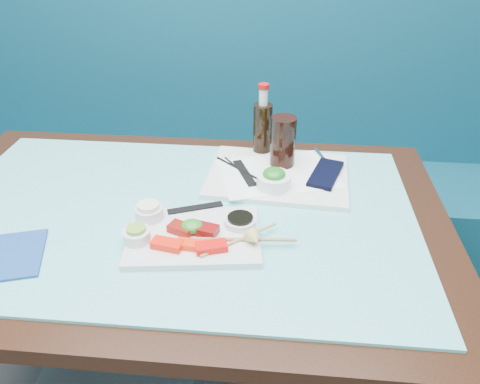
# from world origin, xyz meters

# --- Properties ---
(booth_bench) EXTENTS (3.00, 0.56, 1.17)m
(booth_bench) POSITION_xyz_m (0.00, 2.29, 0.37)
(booth_bench) COLOR #0E485B
(booth_bench) RESTS_ON ground
(dining_table) EXTENTS (1.40, 0.90, 0.75)m
(dining_table) POSITION_xyz_m (0.00, 1.45, 0.67)
(dining_table) COLOR black
(dining_table) RESTS_ON ground
(glass_top) EXTENTS (1.22, 0.76, 0.01)m
(glass_top) POSITION_xyz_m (0.00, 1.45, 0.75)
(glass_top) COLOR #6ACFD4
(glass_top) RESTS_ON dining_table
(sashimi_plate) EXTENTS (0.33, 0.26, 0.02)m
(sashimi_plate) POSITION_xyz_m (0.07, 1.34, 0.77)
(sashimi_plate) COLOR silver
(sashimi_plate) RESTS_ON glass_top
(salmon_left) EXTENTS (0.08, 0.05, 0.02)m
(salmon_left) POSITION_xyz_m (0.02, 1.29, 0.78)
(salmon_left) COLOR #FF1E0A
(salmon_left) RESTS_ON sashimi_plate
(salmon_mid) EXTENTS (0.06, 0.04, 0.02)m
(salmon_mid) POSITION_xyz_m (0.07, 1.29, 0.78)
(salmon_mid) COLOR #FB300A
(salmon_mid) RESTS_ON sashimi_plate
(salmon_right) EXTENTS (0.08, 0.05, 0.02)m
(salmon_right) POSITION_xyz_m (0.12, 1.29, 0.78)
(salmon_right) COLOR red
(salmon_right) RESTS_ON sashimi_plate
(tuna_left) EXTENTS (0.07, 0.06, 0.02)m
(tuna_left) POSITION_xyz_m (0.04, 1.35, 0.78)
(tuna_left) COLOR maroon
(tuna_left) RESTS_ON sashimi_plate
(tuna_right) EXTENTS (0.07, 0.05, 0.02)m
(tuna_right) POSITION_xyz_m (0.09, 1.35, 0.78)
(tuna_right) COLOR #700908
(tuna_right) RESTS_ON sashimi_plate
(seaweed_garnish) EXTENTS (0.07, 0.06, 0.03)m
(seaweed_garnish) POSITION_xyz_m (0.06, 1.35, 0.79)
(seaweed_garnish) COLOR #24851E
(seaweed_garnish) RESTS_ON sashimi_plate
(ramekin_wasabi) EXTENTS (0.08, 0.08, 0.03)m
(ramekin_wasabi) POSITION_xyz_m (-0.06, 1.31, 0.79)
(ramekin_wasabi) COLOR silver
(ramekin_wasabi) RESTS_ON sashimi_plate
(wasabi_fill) EXTENTS (0.05, 0.05, 0.01)m
(wasabi_fill) POSITION_xyz_m (-0.06, 1.31, 0.81)
(wasabi_fill) COLOR #76AD37
(wasabi_fill) RESTS_ON ramekin_wasabi
(ramekin_ginger) EXTENTS (0.08, 0.08, 0.03)m
(ramekin_ginger) POSITION_xyz_m (-0.05, 1.40, 0.79)
(ramekin_ginger) COLOR silver
(ramekin_ginger) RESTS_ON sashimi_plate
(ginger_fill) EXTENTS (0.07, 0.07, 0.01)m
(ginger_fill) POSITION_xyz_m (-0.05, 1.40, 0.81)
(ginger_fill) COLOR white
(ginger_fill) RESTS_ON ramekin_ginger
(soy_dish) EXTENTS (0.10, 0.10, 0.02)m
(soy_dish) POSITION_xyz_m (0.17, 1.39, 0.78)
(soy_dish) COLOR silver
(soy_dish) RESTS_ON sashimi_plate
(soy_fill) EXTENTS (0.06, 0.06, 0.01)m
(soy_fill) POSITION_xyz_m (0.17, 1.39, 0.79)
(soy_fill) COLOR black
(soy_fill) RESTS_ON soy_dish
(lemon_wedge) EXTENTS (0.05, 0.05, 0.04)m
(lemon_wedge) POSITION_xyz_m (0.21, 1.31, 0.79)
(lemon_wedge) COLOR #D6C765
(lemon_wedge) RESTS_ON sashimi_plate
(chopstick_sleeve) EXTENTS (0.14, 0.07, 0.00)m
(chopstick_sleeve) POSITION_xyz_m (0.05, 1.45, 0.78)
(chopstick_sleeve) COLOR black
(chopstick_sleeve) RESTS_ON sashimi_plate
(wooden_chopstick_a) EXTENTS (0.16, 0.14, 0.01)m
(wooden_chopstick_a) POSITION_xyz_m (0.18, 1.33, 0.78)
(wooden_chopstick_a) COLOR tan
(wooden_chopstick_a) RESTS_ON sashimi_plate
(wooden_chopstick_b) EXTENTS (0.24, 0.03, 0.01)m
(wooden_chopstick_b) POSITION_xyz_m (0.19, 1.33, 0.78)
(wooden_chopstick_b) COLOR #A0734B
(wooden_chopstick_b) RESTS_ON sashimi_plate
(serving_tray) EXTENTS (0.41, 0.32, 0.01)m
(serving_tray) POSITION_xyz_m (0.26, 1.65, 0.77)
(serving_tray) COLOR white
(serving_tray) RESTS_ON glass_top
(paper_placemat) EXTENTS (0.38, 0.31, 0.00)m
(paper_placemat) POSITION_xyz_m (0.26, 1.65, 0.77)
(paper_placemat) COLOR white
(paper_placemat) RESTS_ON serving_tray
(seaweed_bowl) EXTENTS (0.11, 0.11, 0.04)m
(seaweed_bowl) POSITION_xyz_m (0.25, 1.57, 0.79)
(seaweed_bowl) COLOR white
(seaweed_bowl) RESTS_ON serving_tray
(seaweed_salad) EXTENTS (0.08, 0.08, 0.03)m
(seaweed_salad) POSITION_xyz_m (0.25, 1.57, 0.81)
(seaweed_salad) COLOR #1B781D
(seaweed_salad) RESTS_ON seaweed_bowl
(cola_glass) EXTENTS (0.09, 0.09, 0.15)m
(cola_glass) POSITION_xyz_m (0.27, 1.70, 0.85)
(cola_glass) COLOR black
(cola_glass) RESTS_ON serving_tray
(navy_pouch) EXTENTS (0.12, 0.17, 0.01)m
(navy_pouch) POSITION_xyz_m (0.39, 1.65, 0.78)
(navy_pouch) COLOR black
(navy_pouch) RESTS_ON serving_tray
(fork) EXTENTS (0.04, 0.10, 0.01)m
(fork) POSITION_xyz_m (0.39, 1.75, 0.78)
(fork) COLOR silver
(fork) RESTS_ON serving_tray
(black_chopstick_a) EXTENTS (0.13, 0.18, 0.01)m
(black_chopstick_a) POSITION_xyz_m (0.16, 1.64, 0.78)
(black_chopstick_a) COLOR black
(black_chopstick_a) RESTS_ON serving_tray
(black_chopstick_b) EXTENTS (0.19, 0.17, 0.01)m
(black_chopstick_b) POSITION_xyz_m (0.17, 1.64, 0.78)
(black_chopstick_b) COLOR black
(black_chopstick_b) RESTS_ON serving_tray
(tray_sleeve) EXTENTS (0.08, 0.15, 0.00)m
(tray_sleeve) POSITION_xyz_m (0.16, 1.64, 0.77)
(tray_sleeve) COLOR black
(tray_sleeve) RESTS_ON serving_tray
(cola_bottle_body) EXTENTS (0.07, 0.07, 0.16)m
(cola_bottle_body) POSITION_xyz_m (0.20, 1.79, 0.84)
(cola_bottle_body) COLOR black
(cola_bottle_body) RESTS_ON glass_top
(cola_bottle_neck) EXTENTS (0.03, 0.03, 0.05)m
(cola_bottle_neck) POSITION_xyz_m (0.20, 1.79, 0.95)
(cola_bottle_neck) COLOR silver
(cola_bottle_neck) RESTS_ON cola_bottle_body
(cola_bottle_cap) EXTENTS (0.04, 0.04, 0.01)m
(cola_bottle_cap) POSITION_xyz_m (0.20, 1.79, 0.98)
(cola_bottle_cap) COLOR red
(cola_bottle_cap) RESTS_ON cola_bottle_neck
(blue_napkin) EXTENTS (0.21, 0.21, 0.01)m
(blue_napkin) POSITION_xyz_m (-0.34, 1.23, 0.76)
(blue_napkin) COLOR navy
(blue_napkin) RESTS_ON glass_top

